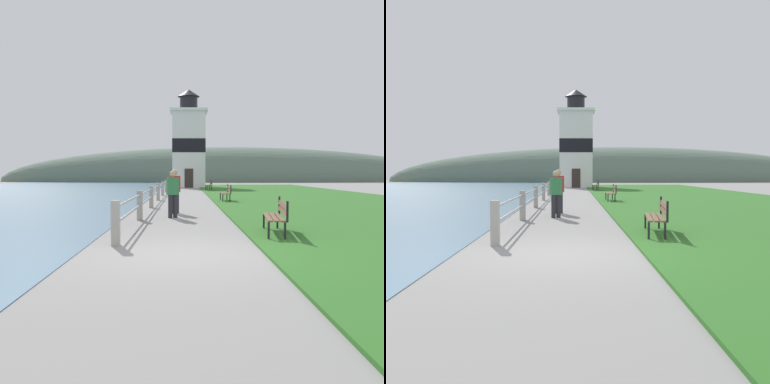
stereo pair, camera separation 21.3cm
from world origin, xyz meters
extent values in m
plane|color=gray|center=(0.00, 0.00, 0.00)|extent=(160.00, 160.00, 0.00)
cube|color=#2D6623|center=(7.58, 18.30, 0.03)|extent=(12.00, 54.89, 0.06)
cube|color=#A8A399|center=(-1.48, 1.00, 0.49)|extent=(0.18, 0.18, 0.99)
cube|color=#A8A399|center=(-1.48, 6.02, 0.49)|extent=(0.18, 0.18, 0.99)
cube|color=#A8A399|center=(-1.48, 11.04, 0.49)|extent=(0.18, 0.18, 0.99)
cube|color=#A8A399|center=(-1.48, 16.05, 0.49)|extent=(0.18, 0.18, 0.99)
cube|color=#A8A399|center=(-1.48, 21.07, 0.49)|extent=(0.18, 0.18, 0.99)
cube|color=#A8A399|center=(-1.48, 26.09, 0.49)|extent=(0.18, 0.18, 0.99)
cube|color=#A8A399|center=(-1.48, 31.11, 0.49)|extent=(0.18, 0.18, 0.99)
cylinder|color=#B2B2B7|center=(-1.48, 16.05, 0.84)|extent=(0.06, 30.11, 0.06)
cylinder|color=#B2B2B7|center=(-1.48, 16.05, 0.49)|extent=(0.06, 30.11, 0.06)
cube|color=brown|center=(2.13, 2.44, 0.47)|extent=(0.37, 2.00, 0.04)
cube|color=brown|center=(2.27, 2.42, 0.47)|extent=(0.37, 2.00, 0.04)
cube|color=brown|center=(2.42, 2.40, 0.47)|extent=(0.37, 2.00, 0.04)
cube|color=brown|center=(2.50, 2.39, 0.79)|extent=(0.31, 1.99, 0.11)
cube|color=brown|center=(2.50, 2.39, 0.63)|extent=(0.31, 1.99, 0.11)
cube|color=black|center=(1.97, 1.48, 0.23)|extent=(0.06, 0.06, 0.45)
cube|color=black|center=(2.21, 3.41, 0.23)|extent=(0.06, 0.06, 0.45)
cube|color=black|center=(2.33, 1.43, 0.23)|extent=(0.06, 0.06, 0.45)
cube|color=black|center=(2.58, 3.36, 0.23)|extent=(0.06, 0.06, 0.45)
cube|color=black|center=(2.38, 1.42, 0.70)|extent=(0.06, 0.06, 0.49)
cube|color=black|center=(2.63, 3.36, 0.70)|extent=(0.06, 0.06, 0.49)
cube|color=brown|center=(2.08, 14.89, 0.47)|extent=(0.13, 1.74, 0.04)
cube|color=brown|center=(2.23, 14.89, 0.47)|extent=(0.13, 1.74, 0.04)
cube|color=brown|center=(2.38, 14.89, 0.47)|extent=(0.13, 1.74, 0.04)
cube|color=brown|center=(2.46, 14.89, 0.79)|extent=(0.07, 1.74, 0.11)
cube|color=brown|center=(2.46, 14.89, 0.63)|extent=(0.07, 1.74, 0.11)
cube|color=black|center=(2.04, 14.05, 0.23)|extent=(0.05, 0.05, 0.45)
cube|color=black|center=(2.05, 15.74, 0.23)|extent=(0.05, 0.05, 0.45)
cube|color=black|center=(2.41, 14.04, 0.23)|extent=(0.05, 0.05, 0.45)
cube|color=black|center=(2.42, 15.73, 0.23)|extent=(0.05, 0.05, 0.45)
cube|color=black|center=(2.46, 14.04, 0.70)|extent=(0.05, 0.05, 0.49)
cube|color=black|center=(2.47, 15.73, 0.70)|extent=(0.05, 0.05, 0.49)
cube|color=brown|center=(1.98, 29.02, 0.47)|extent=(0.15, 1.90, 0.04)
cube|color=brown|center=(2.12, 29.02, 0.47)|extent=(0.15, 1.90, 0.04)
cube|color=brown|center=(2.27, 29.03, 0.47)|extent=(0.15, 1.90, 0.04)
cube|color=brown|center=(2.36, 29.03, 0.79)|extent=(0.09, 1.90, 0.11)
cube|color=brown|center=(2.36, 29.03, 0.63)|extent=(0.09, 1.90, 0.11)
cube|color=black|center=(1.96, 28.10, 0.23)|extent=(0.05, 0.05, 0.45)
cube|color=black|center=(1.92, 29.94, 0.23)|extent=(0.05, 0.05, 0.45)
cube|color=black|center=(2.33, 28.10, 0.23)|extent=(0.05, 0.05, 0.45)
cube|color=black|center=(2.29, 29.95, 0.23)|extent=(0.05, 0.05, 0.45)
cube|color=black|center=(2.37, 28.10, 0.70)|extent=(0.05, 0.05, 0.49)
cube|color=black|center=(2.34, 29.95, 0.70)|extent=(0.05, 0.05, 0.49)
cube|color=white|center=(0.49, 37.96, 4.02)|extent=(3.45, 3.45, 8.04)
cube|color=black|center=(0.49, 37.96, 4.42)|extent=(3.49, 3.49, 1.45)
cube|color=white|center=(0.49, 37.96, 8.17)|extent=(3.96, 3.96, 0.25)
cylinder|color=black|center=(0.49, 37.96, 9.00)|extent=(1.90, 1.90, 1.42)
cone|color=black|center=(0.49, 37.96, 10.10)|extent=(2.37, 2.37, 0.78)
cube|color=#332823|center=(0.49, 36.21, 1.00)|extent=(0.90, 0.06, 2.00)
cylinder|color=#28282D|center=(-0.47, 6.65, 0.40)|extent=(0.15, 0.15, 0.81)
cylinder|color=#28282D|center=(-0.30, 6.71, 0.40)|extent=(0.15, 0.15, 0.81)
cube|color=#337A47|center=(-0.39, 6.68, 1.11)|extent=(0.45, 0.33, 0.61)
sphere|color=tan|center=(-0.39, 6.68, 1.55)|extent=(0.22, 0.22, 0.22)
cylinder|color=#28282D|center=(-0.45, 8.33, 0.42)|extent=(0.16, 0.16, 0.84)
cylinder|color=#28282D|center=(-0.27, 8.36, 0.42)|extent=(0.16, 0.16, 0.84)
cube|color=#B22323|center=(-0.36, 8.34, 1.15)|extent=(0.45, 0.29, 0.63)
sphere|color=tan|center=(-0.36, 8.34, 1.60)|extent=(0.23, 0.23, 0.23)
ellipsoid|color=#566B5B|center=(8.00, 66.60, 0.00)|extent=(80.00, 16.00, 12.00)
camera|label=1|loc=(0.02, -8.28, 1.59)|focal=40.00mm
camera|label=2|loc=(0.24, -8.28, 1.59)|focal=40.00mm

